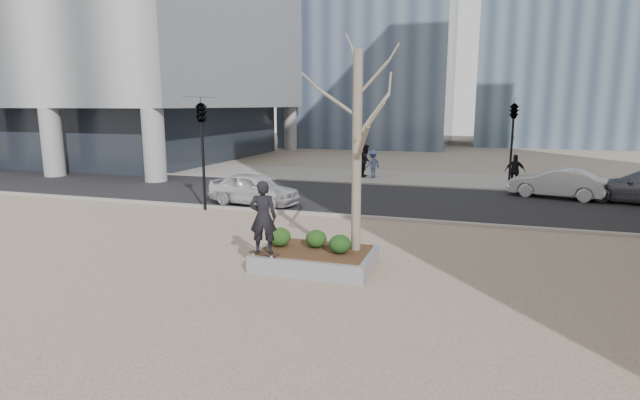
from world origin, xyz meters
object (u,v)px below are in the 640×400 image
(skateboard, at_px, (264,254))
(police_car, at_px, (254,189))
(planter, at_px, (315,259))
(skateboarder, at_px, (263,217))

(skateboard, distance_m, police_car, 8.78)
(police_car, bearing_deg, planter, -134.29)
(skateboarder, relative_size, police_car, 0.46)
(planter, relative_size, police_car, 0.75)
(skateboard, relative_size, skateboarder, 0.42)
(planter, distance_m, skateboard, 1.39)
(planter, relative_size, skateboard, 3.85)
(skateboarder, bearing_deg, planter, -160.24)
(police_car, bearing_deg, skateboard, -143.21)
(skateboarder, bearing_deg, police_car, -79.84)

